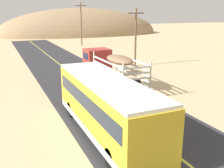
% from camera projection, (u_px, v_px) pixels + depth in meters
% --- Properties ---
extents(livestock_truck, '(2.53, 9.70, 3.02)m').
position_uv_depth(livestock_truck, '(105.00, 63.00, 25.59)').
color(livestock_truck, '#B2332D').
rests_on(livestock_truck, road_surface).
extents(bus, '(2.54, 10.00, 3.21)m').
position_uv_depth(bus, '(106.00, 105.00, 14.35)').
color(bus, gold).
rests_on(bus, road_surface).
extents(power_pole_mid, '(2.20, 0.24, 7.07)m').
position_uv_depth(power_pole_mid, '(136.00, 35.00, 32.24)').
color(power_pole_mid, brown).
rests_on(power_pole_mid, ground).
extents(power_pole_far, '(2.20, 0.24, 8.33)m').
position_uv_depth(power_pole_far, '(81.00, 23.00, 51.48)').
color(power_pole_far, brown).
rests_on(power_pole_far, ground).
extents(distant_hill, '(48.56, 21.75, 15.21)m').
position_uv_depth(distant_hill, '(82.00, 34.00, 77.83)').
color(distant_hill, '#997C5A').
rests_on(distant_hill, ground).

